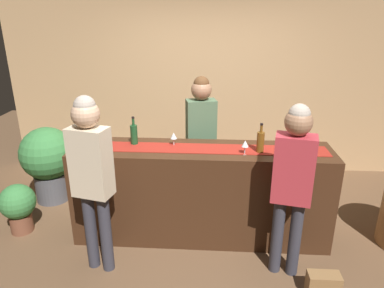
{
  "coord_description": "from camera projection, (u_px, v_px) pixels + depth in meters",
  "views": [
    {
      "loc": [
        0.12,
        -3.38,
        2.34
      ],
      "look_at": [
        -0.1,
        0.0,
        1.07
      ],
      "focal_mm": 33.11,
      "sensor_mm": 36.0,
      "label": 1
    }
  ],
  "objects": [
    {
      "name": "wine_bottle_green",
      "position": [
        134.0,
        134.0,
        3.71
      ],
      "size": [
        0.07,
        0.07,
        0.3
      ],
      "color": "#194723",
      "rests_on": "bar_counter"
    },
    {
      "name": "potted_plant_tall",
      "position": [
        48.0,
        159.0,
        4.52
      ],
      "size": [
        0.68,
        0.68,
        0.99
      ],
      "color": "#4C4C51",
      "rests_on": "ground"
    },
    {
      "name": "bartender",
      "position": [
        201.0,
        131.0,
        4.17
      ],
      "size": [
        0.38,
        0.27,
        1.67
      ],
      "rotation": [
        0.0,
        0.0,
        3.37
      ],
      "color": "#26262B",
      "rests_on": "ground"
    },
    {
      "name": "potted_plant_small",
      "position": [
        18.0,
        205.0,
        3.92
      ],
      "size": [
        0.39,
        0.39,
        0.57
      ],
      "color": "brown",
      "rests_on": "ground"
    },
    {
      "name": "customer_browsing",
      "position": [
        91.0,
        168.0,
        3.1
      ],
      "size": [
        0.38,
        0.27,
        1.7
      ],
      "rotation": [
        0.0,
        0.0,
        -0.24
      ],
      "color": "#33333D",
      "rests_on": "ground"
    },
    {
      "name": "back_wall",
      "position": [
        207.0,
        76.0,
        5.25
      ],
      "size": [
        6.0,
        0.12,
        2.9
      ],
      "primitive_type": "cube",
      "color": "tan",
      "rests_on": "ground"
    },
    {
      "name": "handbag",
      "position": [
        323.0,
        285.0,
        3.08
      ],
      "size": [
        0.28,
        0.14,
        0.22
      ],
      "primitive_type": "cube",
      "color": "olive",
      "rests_on": "ground"
    },
    {
      "name": "bar_counter",
      "position": [
        201.0,
        193.0,
        3.8
      ],
      "size": [
        2.69,
        0.6,
        1.02
      ],
      "primitive_type": "cube",
      "color": "#3D2314",
      "rests_on": "ground"
    },
    {
      "name": "wine_glass_near_customer",
      "position": [
        174.0,
        136.0,
        3.68
      ],
      "size": [
        0.07,
        0.07,
        0.14
      ],
      "color": "silver",
      "rests_on": "bar_counter"
    },
    {
      "name": "wine_bottle_amber",
      "position": [
        260.0,
        142.0,
        3.5
      ],
      "size": [
        0.07,
        0.07,
        0.3
      ],
      "color": "brown",
      "rests_on": "bar_counter"
    },
    {
      "name": "customer_sipping",
      "position": [
        293.0,
        176.0,
        3.05
      ],
      "size": [
        0.37,
        0.27,
        1.65
      ],
      "rotation": [
        0.0,
        0.0,
        -0.22
      ],
      "color": "#33333D",
      "rests_on": "ground"
    },
    {
      "name": "counter_runner_cloth",
      "position": [
        202.0,
        149.0,
        3.62
      ],
      "size": [
        2.55,
        0.28,
        0.01
      ],
      "primitive_type": "cube",
      "color": "maroon",
      "rests_on": "bar_counter"
    },
    {
      "name": "wine_glass_mid_counter",
      "position": [
        245.0,
        144.0,
        3.45
      ],
      "size": [
        0.07,
        0.07,
        0.14
      ],
      "color": "silver",
      "rests_on": "bar_counter"
    },
    {
      "name": "ground_plane",
      "position": [
        201.0,
        233.0,
        3.98
      ],
      "size": [
        10.0,
        10.0,
        0.0
      ],
      "primitive_type": "plane",
      "color": "brown"
    },
    {
      "name": "wine_bottle_clear",
      "position": [
        304.0,
        140.0,
        3.54
      ],
      "size": [
        0.07,
        0.07,
        0.3
      ],
      "color": "#B2C6C1",
      "rests_on": "bar_counter"
    }
  ]
}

